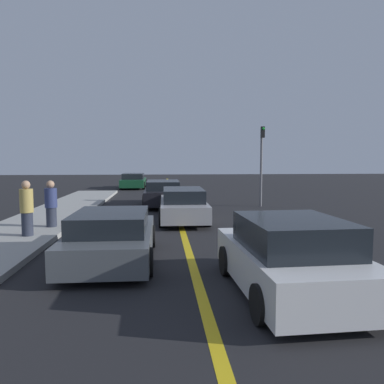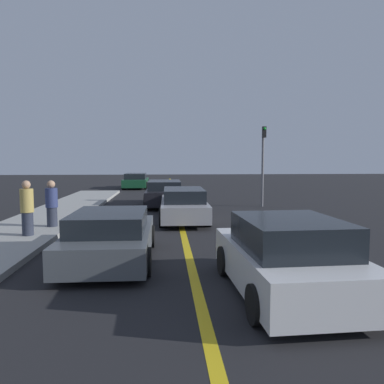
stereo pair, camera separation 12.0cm
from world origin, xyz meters
TOP-DOWN VIEW (x-y plane):
  - road_center_line at (0.00, 18.00)m, footprint 0.20×60.00m
  - sidewalk_left at (-5.22, 14.84)m, footprint 2.75×29.67m
  - car_near_right_lane at (1.59, 9.01)m, footprint 2.12×3.91m
  - car_ahead_center at (-1.89, 11.47)m, footprint 2.00×4.16m
  - car_far_distant at (0.14, 17.21)m, footprint 1.89×4.67m
  - car_parked_left_lot at (-0.62, 21.85)m, footprint 1.98×4.56m
  - car_oncoming_far at (-2.99, 33.55)m, footprint 2.02×4.33m
  - pedestrian_mid_group at (-4.69, 13.94)m, footprint 0.38×0.38m
  - pedestrian_far_standing at (-4.41, 15.40)m, footprint 0.40×0.40m
  - traffic_light at (4.36, 21.20)m, footprint 0.18×0.40m

SIDE VIEW (x-z plane):
  - road_center_line at x=0.00m, z-range 0.00..0.01m
  - sidewalk_left at x=-5.22m, z-range 0.00..0.16m
  - car_ahead_center at x=-1.89m, z-range -0.01..1.20m
  - car_oncoming_far at x=-2.99m, z-range -0.01..1.22m
  - car_far_distant at x=0.14m, z-range -0.01..1.27m
  - car_parked_left_lot at x=-0.62m, z-range -0.01..1.31m
  - car_near_right_lane at x=1.59m, z-range -0.04..1.37m
  - pedestrian_far_standing at x=-4.41m, z-range 0.14..1.70m
  - pedestrian_mid_group at x=-4.69m, z-range 0.15..1.80m
  - traffic_light at x=4.36m, z-range 0.46..4.49m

